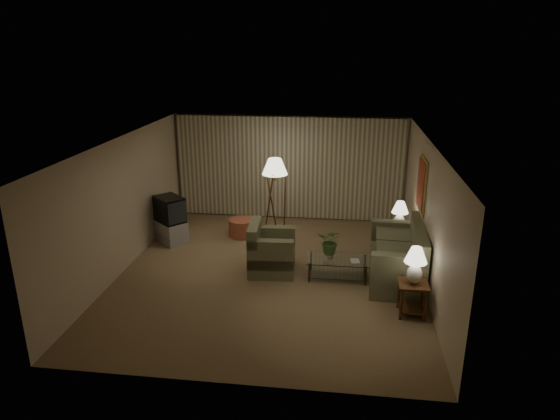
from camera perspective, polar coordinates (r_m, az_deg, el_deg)
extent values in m
plane|color=#9C7A56|center=(10.25, -1.14, -7.20)|extent=(7.00, 7.00, 0.00)
cube|color=beige|center=(13.07, 1.06, 4.89)|extent=(6.00, 0.04, 2.70)
cube|color=beige|center=(10.58, -17.48, 0.63)|extent=(0.04, 7.00, 2.70)
cube|color=beige|center=(9.77, 16.49, -0.75)|extent=(0.04, 7.00, 2.70)
cube|color=white|center=(9.38, -1.25, 7.79)|extent=(6.00, 7.00, 0.04)
cube|color=beige|center=(12.99, 1.02, 4.80)|extent=(5.85, 0.12, 2.65)
cube|color=gold|center=(10.40, 15.92, 2.79)|extent=(0.03, 0.90, 1.10)
cube|color=maroon|center=(10.40, 15.78, 2.80)|extent=(0.02, 0.80, 1.00)
cube|color=#6D6E4D|center=(10.17, 13.07, -6.48)|extent=(2.10, 1.20, 0.47)
cube|color=#6D6E4D|center=(10.26, -0.93, -5.84)|extent=(1.08, 1.04, 0.43)
cube|color=#3A200F|center=(8.83, 14.99, -8.18)|extent=(0.50, 0.50, 0.04)
cube|color=#3A200F|center=(9.04, 14.75, -10.78)|extent=(0.42, 0.42, 0.02)
cylinder|color=#3A200F|center=(8.77, 13.68, -10.49)|extent=(0.05, 0.05, 0.56)
cylinder|color=#3A200F|center=(9.12, 13.43, -9.27)|extent=(0.05, 0.05, 0.56)
cylinder|color=#3A200F|center=(8.83, 16.29, -10.52)|extent=(0.05, 0.05, 0.56)
cylinder|color=#3A200F|center=(9.17, 15.93, -9.32)|extent=(0.05, 0.05, 0.56)
cube|color=#3A200F|center=(11.20, 13.39, -2.18)|extent=(0.56, 0.47, 0.04)
cube|color=#3A200F|center=(11.37, 13.22, -4.34)|extent=(0.47, 0.40, 0.02)
cylinder|color=#3A200F|center=(11.11, 12.20, -3.91)|extent=(0.05, 0.05, 0.56)
cylinder|color=#3A200F|center=(11.45, 12.06, -3.21)|extent=(0.05, 0.05, 0.56)
cylinder|color=#3A200F|center=(11.17, 14.53, -3.99)|extent=(0.05, 0.05, 0.56)
cylinder|color=#3A200F|center=(11.50, 14.32, -3.29)|extent=(0.05, 0.05, 0.56)
ellipsoid|color=white|center=(8.75, 15.10, -7.09)|extent=(0.27, 0.27, 0.33)
cylinder|color=white|center=(8.67, 15.21, -5.88)|extent=(0.03, 0.03, 0.08)
cone|color=white|center=(8.61, 15.30, -4.96)|extent=(0.38, 0.38, 0.27)
ellipsoid|color=white|center=(11.14, 13.46, -1.32)|extent=(0.25, 0.25, 0.32)
cylinder|color=white|center=(11.07, 13.54, -0.38)|extent=(0.03, 0.03, 0.07)
cone|color=white|center=(11.03, 13.59, 0.32)|extent=(0.36, 0.36, 0.25)
cube|color=silver|center=(9.94, 6.63, -5.58)|extent=(1.23, 0.67, 0.02)
cube|color=silver|center=(10.07, 6.56, -7.18)|extent=(1.14, 0.58, 0.01)
cylinder|color=#3D2E18|center=(9.81, 3.35, -7.18)|extent=(0.04, 0.04, 0.40)
cylinder|color=#3D2E18|center=(10.28, 3.57, -5.90)|extent=(0.04, 0.04, 0.40)
cylinder|color=#3D2E18|center=(9.80, 9.76, -7.45)|extent=(0.04, 0.04, 0.40)
cylinder|color=#3D2E18|center=(10.28, 9.66, -6.15)|extent=(0.04, 0.04, 0.40)
cube|color=#9B9A9D|center=(11.98, -12.33, -2.39)|extent=(1.29, 1.28, 0.50)
cube|color=black|center=(11.80, -12.52, 0.09)|extent=(1.19, 1.19, 0.59)
cylinder|color=#3A200F|center=(11.84, -0.59, 3.99)|extent=(0.04, 0.04, 0.27)
cone|color=white|center=(11.79, -0.60, 5.01)|extent=(0.61, 0.61, 0.38)
cylinder|color=#B0623B|center=(12.07, -4.36, -2.02)|extent=(0.67, 0.67, 0.42)
imported|color=silver|center=(9.91, 5.78, -5.08)|extent=(0.18, 0.18, 0.16)
imported|color=#4D7735|center=(9.77, 5.84, -3.23)|extent=(0.56, 0.52, 0.52)
imported|color=olive|center=(9.85, 8.08, -5.80)|extent=(0.19, 0.25, 0.02)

